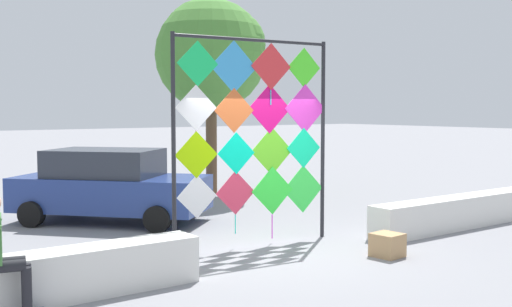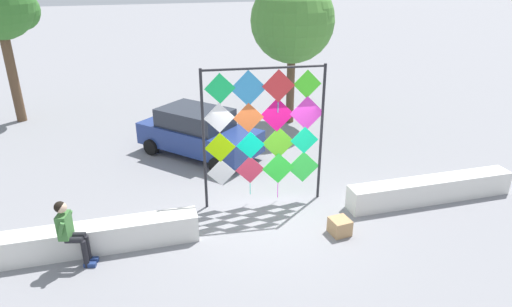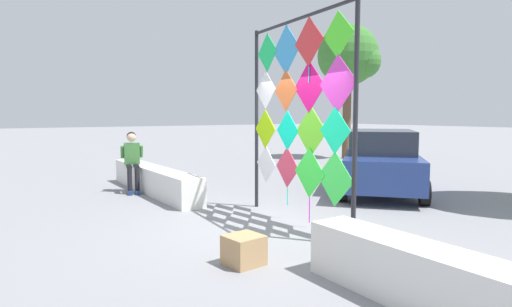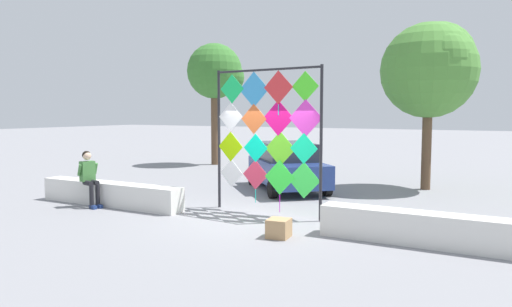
{
  "view_description": "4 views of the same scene",
  "coord_description": "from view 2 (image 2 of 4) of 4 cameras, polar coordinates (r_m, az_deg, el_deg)",
  "views": [
    {
      "loc": [
        -6.05,
        -7.75,
        2.34
      ],
      "look_at": [
        -0.18,
        0.35,
        1.6
      ],
      "focal_mm": 43.13,
      "sensor_mm": 36.0,
      "label": 1
    },
    {
      "loc": [
        -2.9,
        -9.1,
        5.72
      ],
      "look_at": [
        -0.22,
        0.65,
        1.37
      ],
      "focal_mm": 31.51,
      "sensor_mm": 36.0,
      "label": 2
    },
    {
      "loc": [
        5.62,
        -3.98,
        1.88
      ],
      "look_at": [
        -0.23,
        -0.07,
        1.23
      ],
      "focal_mm": 29.74,
      "sensor_mm": 36.0,
      "label": 3
    },
    {
      "loc": [
        5.39,
        -9.68,
        2.48
      ],
      "look_at": [
        -0.34,
        0.69,
        1.46
      ],
      "focal_mm": 34.07,
      "sensor_mm": 36.0,
      "label": 4
    }
  ],
  "objects": [
    {
      "name": "tree_far_right",
      "position": [
        16.71,
        4.86,
        16.97
      ],
      "size": [
        2.99,
        3.26,
        5.35
      ],
      "color": "brown",
      "rests_on": "ground"
    },
    {
      "name": "kite_display_rack",
      "position": [
        10.8,
        1.14,
        3.32
      ],
      "size": [
        2.97,
        0.33,
        3.52
      ],
      "color": "#232328",
      "rests_on": "ground"
    },
    {
      "name": "ground",
      "position": [
        11.13,
        1.98,
        -7.65
      ],
      "size": [
        120.0,
        120.0,
        0.0
      ],
      "primitive_type": "plane",
      "color": "gray"
    },
    {
      "name": "seated_vendor",
      "position": [
        9.71,
        -22.56,
        -8.8
      ],
      "size": [
        0.67,
        0.55,
        1.46
      ],
      "color": "black",
      "rests_on": "ground"
    },
    {
      "name": "plaza_ledge_right",
      "position": [
        12.41,
        21.27,
        -4.3
      ],
      "size": [
        4.51,
        0.54,
        0.61
      ],
      "primitive_type": "cube",
      "color": "silver",
      "rests_on": "ground"
    },
    {
      "name": "plaza_ledge_left",
      "position": [
        10.29,
        -20.19,
        -10.07
      ],
      "size": [
        4.51,
        0.54,
        0.61
      ],
      "primitive_type": "cube",
      "color": "silver",
      "rests_on": "ground"
    },
    {
      "name": "parked_car",
      "position": [
        14.26,
        -7.34,
        2.73
      ],
      "size": [
        3.82,
        3.98,
        1.5
      ],
      "color": "navy",
      "rests_on": "ground"
    },
    {
      "name": "cardboard_box_large",
      "position": [
        10.47,
        10.58,
        -9.09
      ],
      "size": [
        0.46,
        0.48,
        0.37
      ],
      "primitive_type": "cube",
      "rotation": [
        0.0,
        0.0,
        0.11
      ],
      "color": "tan",
      "rests_on": "ground"
    },
    {
      "name": "tree_broadleaf",
      "position": [
        18.95,
        -29.67,
        15.98
      ],
      "size": [
        2.61,
        2.55,
        5.63
      ],
      "color": "brown",
      "rests_on": "ground"
    }
  ]
}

